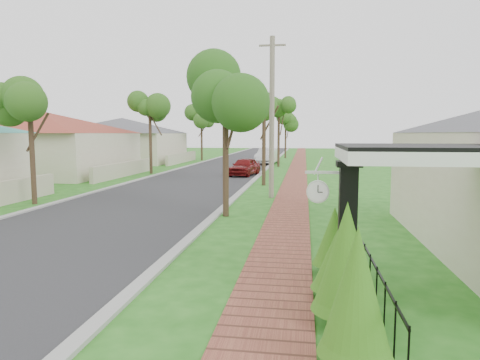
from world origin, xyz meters
The scene contains 16 objects.
ground centered at (0.00, 0.00, 0.00)m, with size 160.00×160.00×0.00m, color #226518.
road centered at (-3.00, 20.00, 0.00)m, with size 7.00×120.00×0.02m, color #28282B.
kerb_right centered at (0.65, 20.00, 0.00)m, with size 0.30×120.00×0.10m, color #9E9E99.
kerb_left centered at (-6.65, 20.00, 0.00)m, with size 0.30×120.00×0.10m, color #9E9E99.
sidewalk centered at (3.25, 20.00, 0.00)m, with size 1.50×120.00×0.03m, color #98543C.
porch_post centered at (4.55, -1.00, 1.12)m, with size 0.48×0.48×2.52m.
picket_fence centered at (4.90, 0.00, 0.53)m, with size 0.03×8.02×1.00m.
street_trees centered at (-2.87, 26.84, 4.54)m, with size 10.70×37.65×5.89m.
hedge_row centered at (4.45, -1.51, 0.83)m, with size 0.91×4.69×2.05m.
far_house_red centered at (-14.97, 20.00, 2.34)m, with size 15.56×15.56×4.60m.
far_house_grey centered at (-14.97, 34.00, 2.34)m, with size 15.56×15.56×4.60m.
parked_car_red centered at (-0.38, 21.45, 0.63)m, with size 1.49×3.71×1.26m, color maroon.
parked_car_white centered at (0.23, 33.29, 0.78)m, with size 1.65×4.73×1.56m, color silver.
near_tree centered at (1.02, 6.55, 4.29)m, with size 2.10×2.10×5.39m.
utility_pole centered at (2.30, 11.26, 3.71)m, with size 1.20×0.24×7.31m.
station_clock centered at (4.06, -0.60, 1.95)m, with size 0.69×0.13×0.58m.
Camera 1 is at (3.80, -8.42, 2.97)m, focal length 32.00 mm.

